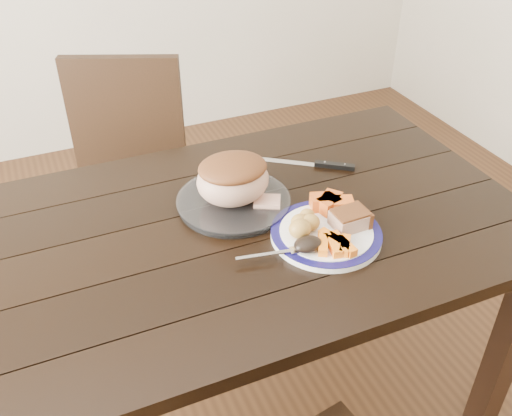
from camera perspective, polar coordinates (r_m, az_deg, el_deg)
name	(u,v)px	position (r m, az deg, el deg)	size (l,w,h in m)	color
ground	(232,405)	(2.02, -2.44, -19.10)	(4.00, 4.00, 0.00)	#472B16
dining_table	(226,254)	(1.53, -3.05, -4.66)	(1.60, 0.91, 0.75)	black
chair_far	(127,173)	(2.17, -12.76, 3.39)	(0.55, 0.56, 0.93)	black
dinner_plate	(326,235)	(1.45, 7.01, -2.65)	(0.28, 0.28, 0.02)	white
plate_rim	(326,232)	(1.44, 7.04, -2.38)	(0.28, 0.28, 0.02)	#110E46
serving_platter	(234,203)	(1.55, -2.26, 0.52)	(0.30, 0.30, 0.02)	white
pork_slice	(350,220)	(1.45, 9.34, -1.16)	(0.09, 0.07, 0.04)	tan
roasted_potatoes	(304,224)	(1.42, 4.79, -1.58)	(0.10, 0.10, 0.05)	gold
carrot_batons	(336,244)	(1.38, 8.04, -3.56)	(0.10, 0.11, 0.02)	orange
pumpkin_wedges	(331,203)	(1.50, 7.49, 0.47)	(0.11, 0.10, 0.04)	orange
dark_mushroom	(308,244)	(1.36, 5.21, -3.62)	(0.07, 0.05, 0.03)	black
fork	(278,253)	(1.36, 2.21, -4.54)	(0.18, 0.05, 0.00)	silver
roast_joint	(233,180)	(1.51, -2.32, 2.77)	(0.20, 0.17, 0.13)	tan
cut_slice	(267,202)	(1.52, 1.12, 0.61)	(0.07, 0.06, 0.02)	tan
carving_knife	(321,165)	(1.73, 6.56, 4.34)	(0.27, 0.20, 0.01)	silver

